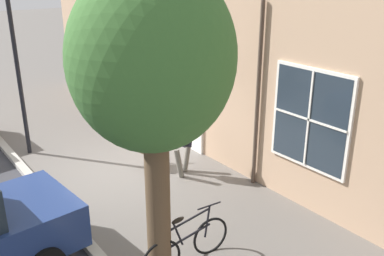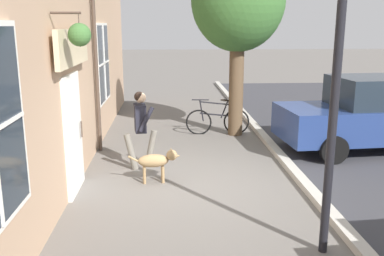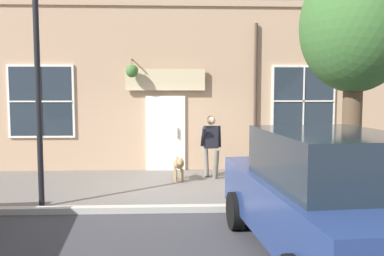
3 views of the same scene
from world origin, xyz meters
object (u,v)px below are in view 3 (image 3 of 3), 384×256
pedestrian_walking (211,141)px  street_tree_by_curb (354,31)px  parked_car_mid_block (324,196)px  dog_on_leash (179,164)px  street_lamp (37,43)px  leaning_bicycle (346,177)px

pedestrian_walking → street_tree_by_curb: size_ratio=0.33×
street_tree_by_curb → parked_car_mid_block: bearing=-27.8°
dog_on_leash → street_lamp: (2.24, -2.71, 2.73)m
pedestrian_walking → street_lamp: bearing=-54.0°
street_tree_by_curb → leaning_bicycle: street_tree_by_curb is taller
parked_car_mid_block → street_lamp: bearing=-121.7°
dog_on_leash → street_lamp: street_lamp is taller
leaning_bicycle → parked_car_mid_block: 3.94m
street_tree_by_curb → parked_car_mid_block: 4.31m
pedestrian_walking → parked_car_mid_block: 5.51m
street_tree_by_curb → street_lamp: (0.23, -6.19, -0.30)m
street_tree_by_curb → street_lamp: size_ratio=1.01×
pedestrian_walking → street_tree_by_curb: street_tree_by_curb is taller
street_lamp → parked_car_mid_block: bearing=58.3°
leaning_bicycle → pedestrian_walking: bearing=-124.6°
street_tree_by_curb → leaning_bicycle: size_ratio=2.79×
leaning_bicycle → street_lamp: (0.67, -6.32, 2.77)m
parked_car_mid_block → street_lamp: 5.84m
street_lamp → pedestrian_walking: bearing=126.0°
leaning_bicycle → parked_car_mid_block: parked_car_mid_block is taller
dog_on_leash → street_tree_by_curb: street_tree_by_curb is taller
street_tree_by_curb → parked_car_mid_block: (3.06, -1.62, -2.57)m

